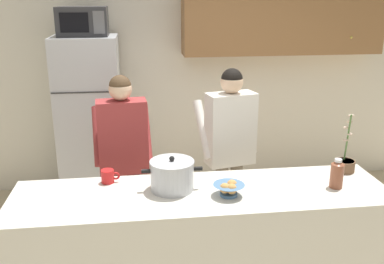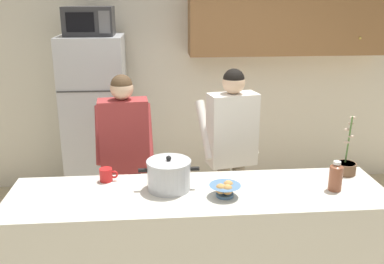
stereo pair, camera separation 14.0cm
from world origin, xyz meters
The scene contains 11 objects.
back_wall_unit centered at (0.24, 2.25, 1.41)m, with size 6.00×0.48×2.60m.
kitchen_island centered at (0.00, 0.00, 0.46)m, with size 2.56×0.68×0.92m, color silver.
refrigerator centered at (-0.91, 1.85, 0.90)m, with size 0.64×0.68×1.80m.
microwave centered at (-0.91, 1.83, 1.94)m, with size 0.48×0.37×0.28m.
person_near_pot centered at (-0.54, 0.80, 0.98)m, with size 0.51×0.44×1.59m.
person_by_sink centered at (0.37, 0.83, 1.00)m, with size 0.56×0.49×1.61m.
cooking_pot centered at (-0.20, 0.07, 1.02)m, with size 0.41×0.30×0.24m.
coffee_mug centered at (-0.64, 0.24, 0.97)m, with size 0.13×0.09×0.10m.
bread_bowl centered at (0.16, -0.08, 0.97)m, with size 0.21×0.21×0.10m.
bottle_near_edge centered at (0.92, -0.05, 1.02)m, with size 0.09×0.09×0.21m.
potted_orchid centered at (1.11, 0.22, 0.99)m, with size 0.15×0.15×0.45m.
Camera 2 is at (-0.27, -2.64, 2.19)m, focal length 40.47 mm.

